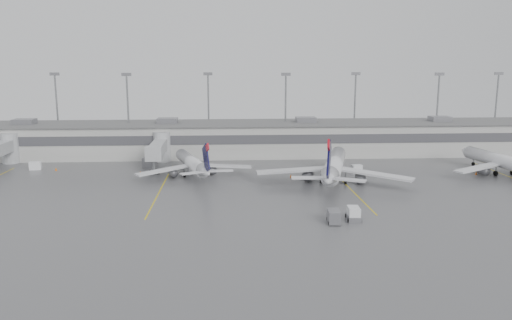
{
  "coord_description": "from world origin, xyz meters",
  "views": [
    {
      "loc": [
        -5.32,
        -67.63,
        22.55
      ],
      "look_at": [
        0.21,
        24.0,
        5.0
      ],
      "focal_mm": 35.0,
      "sensor_mm": 36.0,
      "label": 1
    }
  ],
  "objects": [
    {
      "name": "gse_uld_a",
      "position": [
        -47.09,
        41.93,
        0.86
      ],
      "size": [
        2.68,
        2.03,
        1.72
      ],
      "primitive_type": "cube",
      "rotation": [
        0.0,
        0.0,
        0.18
      ],
      "color": "white",
      "rests_on": "ground"
    },
    {
      "name": "jet_mid_right",
      "position": [
        15.41,
        25.63,
        3.37
      ],
      "size": [
        28.74,
        32.68,
        10.84
      ],
      "rotation": [
        0.0,
        0.0,
        -0.28
      ],
      "color": "silver",
      "rests_on": "ground"
    },
    {
      "name": "gse_loader",
      "position": [
        -22.66,
        43.59,
        1.11
      ],
      "size": [
        2.76,
        3.86,
        2.22
      ],
      "primitive_type": "cube",
      "rotation": [
        0.0,
        0.0,
        -0.16
      ],
      "color": "slate",
      "rests_on": "ground"
    },
    {
      "name": "jet_far_right",
      "position": [
        52.02,
        30.42,
        2.89
      ],
      "size": [
        25.38,
        28.63,
        9.29
      ],
      "rotation": [
        0.0,
        0.0,
        0.14
      ],
      "color": "silver",
      "rests_on": "ground"
    },
    {
      "name": "cone_d",
      "position": [
        46.71,
        31.04,
        0.33
      ],
      "size": [
        0.42,
        0.42,
        0.66
      ],
      "primitive_type": "cone",
      "color": "#F66605",
      "rests_on": "ground"
    },
    {
      "name": "ground",
      "position": [
        0.0,
        0.0,
        0.0
      ],
      "size": [
        260.0,
        260.0,
        0.0
      ],
      "primitive_type": "plane",
      "color": "#565659",
      "rests_on": "ground"
    },
    {
      "name": "cone_a",
      "position": [
        -42.27,
        40.5,
        0.36
      ],
      "size": [
        0.45,
        0.45,
        0.71
      ],
      "primitive_type": "cone",
      "color": "#F66605",
      "rests_on": "ground"
    },
    {
      "name": "baggage_tug",
      "position": [
        13.29,
        1.99,
        0.77
      ],
      "size": [
        2.19,
        3.2,
        1.98
      ],
      "rotation": [
        0.0,
        0.0,
        -0.07
      ],
      "color": "white",
      "rests_on": "ground"
    },
    {
      "name": "stand_markings",
      "position": [
        -0.0,
        24.0,
        0.01
      ],
      "size": [
        105.25,
        40.0,
        0.01
      ],
      "color": "yellow",
      "rests_on": "ground"
    },
    {
      "name": "gse_uld_c",
      "position": [
        22.51,
        35.32,
        0.76
      ],
      "size": [
        2.37,
        1.79,
        1.52
      ],
      "primitive_type": "cube",
      "rotation": [
        0.0,
        0.0,
        0.18
      ],
      "color": "white",
      "rests_on": "ground"
    },
    {
      "name": "cone_b",
      "position": [
        -23.39,
        35.91,
        0.31
      ],
      "size": [
        0.39,
        0.39,
        0.63
      ],
      "primitive_type": "cone",
      "color": "#F66605",
      "rests_on": "ground"
    },
    {
      "name": "gse_uld_b",
      "position": [
        -12.69,
        42.23,
        0.87
      ],
      "size": [
        2.81,
        2.23,
        1.75
      ],
      "primitive_type": "cube",
      "rotation": [
        0.0,
        0.0,
        0.26
      ],
      "color": "white",
      "rests_on": "ground"
    },
    {
      "name": "cone_c",
      "position": [
        7.76,
        30.76,
        0.36
      ],
      "size": [
        0.45,
        0.45,
        0.71
      ],
      "primitive_type": "cone",
      "color": "#F66605",
      "rests_on": "ground"
    },
    {
      "name": "baggage_cart",
      "position": [
        10.09,
        0.79,
        1.0
      ],
      "size": [
        1.9,
        3.09,
        1.91
      ],
      "rotation": [
        0.0,
        0.0,
        -0.07
      ],
      "color": "slate",
      "rests_on": "ground"
    },
    {
      "name": "jet_mid_left",
      "position": [
        -12.23,
        33.24,
        2.71
      ],
      "size": [
        23.05,
        26.23,
        8.73
      ],
      "rotation": [
        0.0,
        0.0,
        0.29
      ],
      "color": "silver",
      "rests_on": "ground"
    },
    {
      "name": "jet_bridge_right",
      "position": [
        -20.5,
        45.72,
        3.87
      ],
      "size": [
        4.0,
        17.2,
        7.0
      ],
      "color": "#ABAEB0",
      "rests_on": "ground"
    },
    {
      "name": "jet_bridge_left",
      "position": [
        -55.5,
        45.72,
        3.87
      ],
      "size": [
        4.0,
        17.2,
        7.0
      ],
      "color": "#ABAEB0",
      "rests_on": "ground"
    },
    {
      "name": "light_masts",
      "position": [
        0.0,
        63.75,
        12.03
      ],
      "size": [
        142.4,
        8.0,
        20.6
      ],
      "color": "gray",
      "rests_on": "ground"
    },
    {
      "name": "terminal",
      "position": [
        -0.01,
        57.98,
        4.17
      ],
      "size": [
        152.0,
        17.0,
        9.45
      ],
      "color": "#ADADA8",
      "rests_on": "ground"
    }
  ]
}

